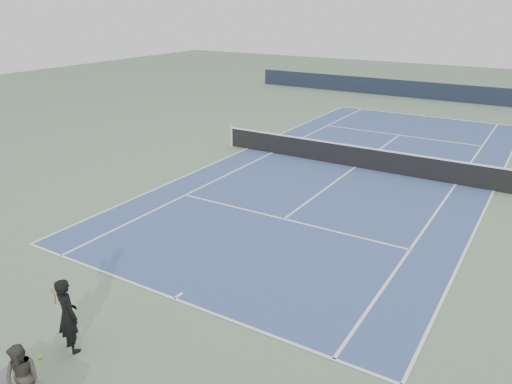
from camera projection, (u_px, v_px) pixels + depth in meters
The scene contains 6 objects.
ground at pixel (355, 167), 21.39m from camera, with size 80.00×80.00×0.00m, color slate.
court_surface at pixel (355, 167), 21.39m from camera, with size 10.97×23.77×0.01m, color #384F86.
tennis_net at pixel (356, 156), 21.21m from camera, with size 12.90×0.10×1.07m.
windscreen_far at pixel (448, 92), 35.40m from camera, with size 30.00×0.25×1.20m, color black.
tennis_player at pixel (68, 315), 9.95m from camera, with size 0.80×0.58×1.64m.
tennis_ball at pixel (40, 357), 9.94m from camera, with size 0.07×0.07×0.07m, color #C6E32E.
Camera 1 is at (7.02, -19.57, 6.68)m, focal length 35.00 mm.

